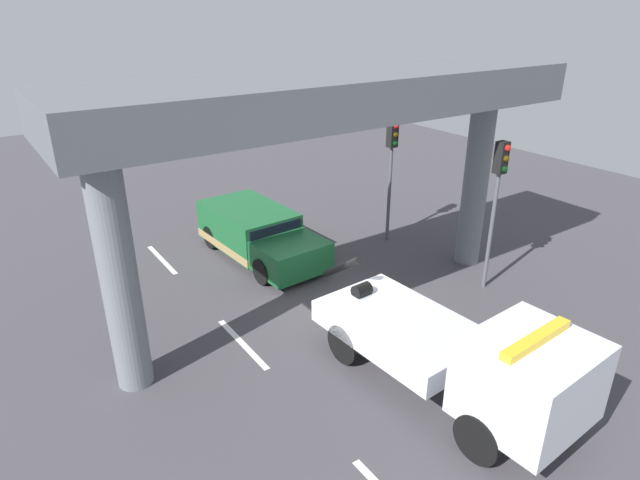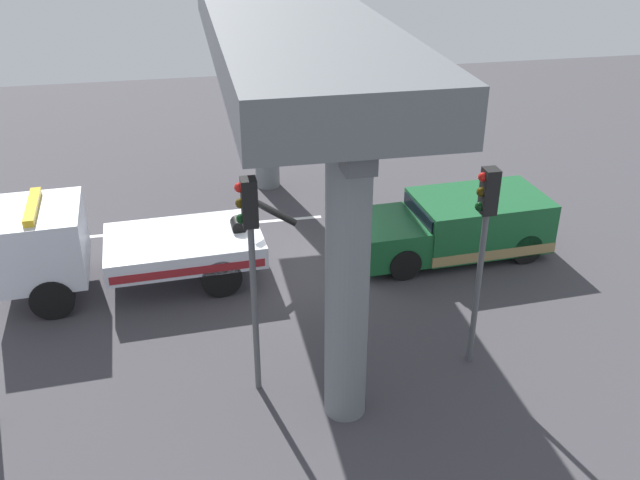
{
  "view_description": "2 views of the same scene",
  "coord_description": "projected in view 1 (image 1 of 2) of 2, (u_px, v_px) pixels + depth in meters",
  "views": [
    {
      "loc": [
        10.6,
        -7.79,
        7.98
      ],
      "look_at": [
        -1.36,
        0.46,
        1.58
      ],
      "focal_mm": 30.07,
      "sensor_mm": 36.0,
      "label": 1
    },
    {
      "loc": [
        2.51,
        15.97,
        9.26
      ],
      "look_at": [
        -0.5,
        0.93,
        1.25
      ],
      "focal_mm": 39.94,
      "sensor_mm": 36.0,
      "label": 2
    }
  ],
  "objects": [
    {
      "name": "traffic_light_far",
      "position": [
        498.0,
        185.0,
        15.17
      ],
      "size": [
        0.39,
        0.32,
        4.53
      ],
      "color": "#515456",
      "rests_on": "ground"
    },
    {
      "name": "ground_plane",
      "position": [
        334.0,
        312.0,
        15.27
      ],
      "size": [
        60.0,
        40.0,
        0.1
      ],
      "primitive_type": "cube",
      "color": "#423F44"
    },
    {
      "name": "traffic_light_near",
      "position": [
        392.0,
        155.0,
        18.61
      ],
      "size": [
        0.39,
        0.32,
        4.36
      ],
      "color": "#515456",
      "rests_on": "ground"
    },
    {
      "name": "overpass_structure",
      "position": [
        335.0,
        112.0,
        13.04
      ],
      "size": [
        3.6,
        13.19,
        6.5
      ],
      "color": "slate",
      "rests_on": "ground"
    },
    {
      "name": "tow_truck_white",
      "position": [
        467.0,
        356.0,
        11.25
      ],
      "size": [
        7.31,
        2.7,
        2.46
      ],
      "color": "silver",
      "rests_on": "ground"
    },
    {
      "name": "lane_stripe_west",
      "position": [
        162.0,
        259.0,
        18.26
      ],
      "size": [
        2.6,
        0.16,
        0.01
      ],
      "primitive_type": "cube",
      "color": "silver",
      "rests_on": "ground"
    },
    {
      "name": "towed_van_green",
      "position": [
        257.0,
        234.0,
        18.29
      ],
      "size": [
        5.31,
        2.46,
        1.58
      ],
      "color": "#195B2D",
      "rests_on": "ground"
    },
    {
      "name": "lane_stripe_mid",
      "position": [
        242.0,
        343.0,
        13.74
      ],
      "size": [
        2.6,
        0.16,
        0.01
      ],
      "primitive_type": "cube",
      "color": "silver",
      "rests_on": "ground"
    }
  ]
}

